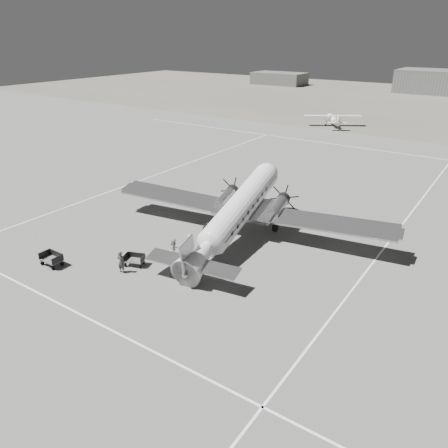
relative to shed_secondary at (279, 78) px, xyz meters
The scene contains 14 objects.
ground 127.49m from the shed_secondary, 64.44° to the right, with size 260.00×260.00×0.00m, color slate.
taxi_line_near 140.25m from the shed_secondary, 66.91° to the right, with size 60.00×0.15×0.01m, color white.
taxi_line_right 133.11m from the shed_secondary, 59.77° to the right, with size 0.15×80.00×0.01m, color white.
taxi_line_left 111.35m from the shed_secondary, 70.59° to the right, with size 0.15×60.00×0.01m, color white.
taxi_line_horizon 93.03m from the shed_secondary, 53.75° to the right, with size 90.00×0.15×0.01m, color white.
grass_infield 58.56m from the shed_secondary, 19.98° to the right, with size 260.00×90.00×0.01m, color #625F53.
shed_secondary is the anchor object (origin of this frame).
dc3_airliner 126.90m from the shed_secondary, 63.90° to the right, with size 26.48×18.37×5.04m, color #A8A8AA, non-canonical shape.
light_plane_left 74.98m from the shed_secondary, 54.30° to the right, with size 11.09×9.00×2.30m, color white, non-canonical shape.
baggage_cart_near 132.85m from the shed_secondary, 67.07° to the right, with size 1.59×1.12×0.90m, color #535353, non-canonical shape.
baggage_cart_far 134.27m from the shed_secondary, 69.75° to the right, with size 1.80×1.27×1.01m, color #535353, non-canonical shape.
ground_crew 134.06m from the shed_secondary, 67.29° to the right, with size 0.64×0.42×1.76m, color #313131.
ramp_agent 131.56m from the shed_secondary, 65.82° to the right, with size 0.94×0.73×1.94m, color #B3B4B1.
passenger 129.66m from the shed_secondary, 65.49° to the right, with size 0.71×0.46×1.46m, color #B9B9B7.
Camera 1 is at (19.35, -28.07, 16.60)m, focal length 35.00 mm.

